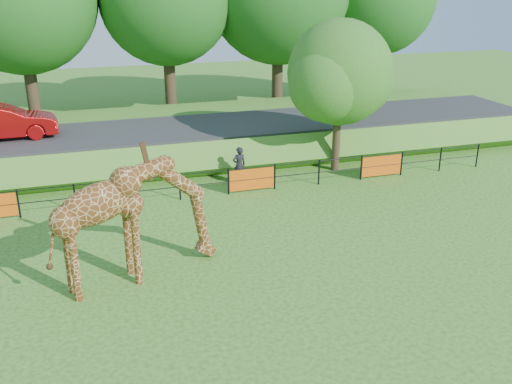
% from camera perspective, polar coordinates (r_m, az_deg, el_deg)
% --- Properties ---
extents(ground, '(90.00, 90.00, 0.00)m').
position_cam_1_polar(ground, '(16.03, -2.38, -10.92)').
color(ground, '#316018').
rests_on(ground, ground).
extents(giraffe, '(5.15, 2.31, 3.64)m').
position_cam_1_polar(giraffe, '(16.76, -11.95, -2.86)').
color(giraffe, '#583012').
rests_on(giraffe, ground).
extents(perimeter_fence, '(28.07, 0.10, 1.10)m').
position_cam_1_polar(perimeter_fence, '(22.86, -7.63, 0.52)').
color(perimeter_fence, black).
rests_on(perimeter_fence, ground).
extents(embankment, '(40.00, 9.00, 1.30)m').
position_cam_1_polar(embankment, '(29.92, -10.19, 5.49)').
color(embankment, '#316018').
rests_on(embankment, ground).
extents(road, '(40.00, 5.00, 0.12)m').
position_cam_1_polar(road, '(28.30, -9.87, 6.11)').
color(road, '#29292B').
rests_on(road, embankment).
extents(car_red, '(4.76, 1.86, 1.54)m').
position_cam_1_polar(car_red, '(28.40, -23.97, 6.39)').
color(car_red, '#A90C0D').
rests_on(car_red, road).
extents(visitor, '(0.64, 0.47, 1.63)m').
position_cam_1_polar(visitor, '(24.39, -1.69, 2.68)').
color(visitor, black).
rests_on(visitor, ground).
extents(tree_east, '(5.40, 4.71, 6.76)m').
position_cam_1_polar(tree_east, '(25.67, 8.52, 11.36)').
color(tree_east, black).
rests_on(tree_east, ground).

